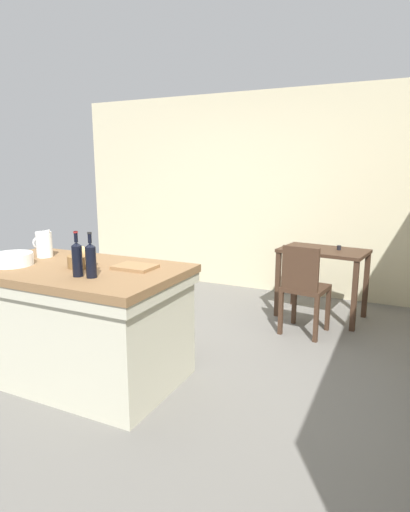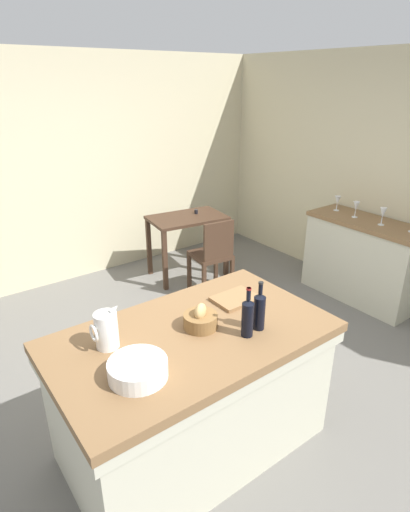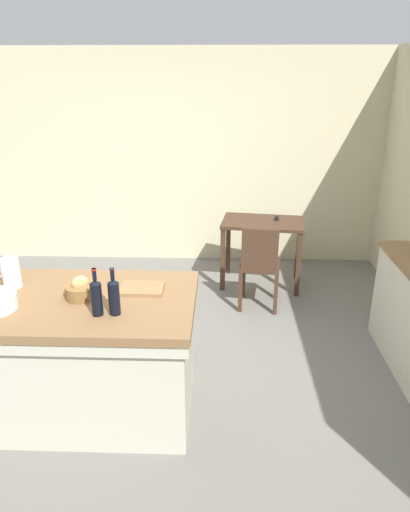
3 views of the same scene
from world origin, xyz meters
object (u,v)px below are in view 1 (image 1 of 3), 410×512
at_px(wine_bottle_dark, 91,259).
at_px(wine_bottle_amber, 77,258).
at_px(pitcher, 44,244).
at_px(island_table, 76,318).
at_px(wash_bowl, 12,259).
at_px(wooden_chair, 304,286).
at_px(cutting_board, 135,267).
at_px(writing_desk, 323,261).
at_px(bread_basket, 82,260).

distance_m(wine_bottle_dark, wine_bottle_amber, 0.11).
bearing_deg(pitcher, wine_bottle_amber, -28.68).
bearing_deg(island_table, wash_bowl, -159.92).
relative_size(wash_bowl, wine_bottle_dark, 0.98).
distance_m(wash_bowl, wine_bottle_dark, 0.81).
bearing_deg(wine_bottle_dark, wine_bottle_amber, -172.53).
xyz_separation_m(wooden_chair, cutting_board, (-0.95, -1.48, 0.41)).
bearing_deg(wine_bottle_amber, pitcher, 151.32).
bearing_deg(wash_bowl, pitcher, 92.29).
height_order(pitcher, cutting_board, pitcher).
xyz_separation_m(wooden_chair, wash_bowl, (-1.87, -1.79, 0.45)).
bearing_deg(writing_desk, pitcher, -133.51).
bearing_deg(writing_desk, wine_bottle_dark, -115.02).
height_order(wooden_chair, cutting_board, cutting_board).
bearing_deg(island_table, pitcher, 159.74).
xyz_separation_m(bread_basket, wine_bottle_dark, (0.28, -0.22, 0.07)).
distance_m(island_table, cutting_board, 0.65).
height_order(cutting_board, wine_bottle_dark, wine_bottle_dark).
distance_m(cutting_board, wine_bottle_amber, 0.44).
xyz_separation_m(island_table, pitcher, (-0.47, 0.17, 0.52)).
relative_size(wooden_chair, wine_bottle_dark, 2.88).
bearing_deg(wine_bottle_amber, bread_basket, 126.14).
bearing_deg(wine_bottle_dark, bread_basket, 141.75).
bearing_deg(wine_bottle_amber, wash_bowl, 175.81).
bearing_deg(bread_basket, wine_bottle_dark, -38.25).
relative_size(wooden_chair, bread_basket, 4.32).
height_order(bread_basket, cutting_board, bread_basket).
xyz_separation_m(pitcher, bread_basket, (0.54, -0.16, -0.06)).
bearing_deg(writing_desk, bread_basket, -122.56).
xyz_separation_m(wooden_chair, wine_bottle_dark, (-1.06, -1.83, 0.53)).
bearing_deg(island_table, wine_bottle_amber, -41.57).
xyz_separation_m(wooden_chair, pitcher, (-1.88, -1.45, 0.51)).
xyz_separation_m(writing_desk, wash_bowl, (-1.94, -2.39, 0.30)).
relative_size(cutting_board, wine_bottle_dark, 0.95).
xyz_separation_m(writing_desk, wooden_chair, (-0.07, -0.60, -0.15)).
bearing_deg(wooden_chair, writing_desk, 83.44).
bearing_deg(pitcher, bread_basket, -16.05).
distance_m(bread_basket, wine_bottle_dark, 0.36).
distance_m(wooden_chair, cutting_board, 1.80).
bearing_deg(wooden_chair, cutting_board, -122.75).
bearing_deg(wine_bottle_amber, island_table, 138.43).
bearing_deg(wash_bowl, wine_bottle_amber, -4.19).
height_order(wash_bowl, bread_basket, bread_basket).
height_order(writing_desk, wooden_chair, wooden_chair).
xyz_separation_m(pitcher, wine_bottle_amber, (0.71, -0.39, 0.02)).
xyz_separation_m(cutting_board, wine_bottle_amber, (-0.22, -0.36, 0.12)).
relative_size(pitcher, wine_bottle_amber, 0.81).
bearing_deg(wooden_chair, wash_bowl, -136.25).
bearing_deg(pitcher, wooden_chair, 37.64).
relative_size(wine_bottle_dark, wine_bottle_amber, 1.00).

